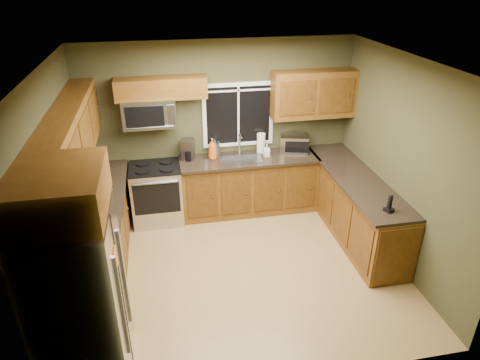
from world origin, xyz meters
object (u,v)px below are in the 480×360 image
object	(u,v)px
microwave	(149,112)
soap_bottle_b	(267,150)
range	(157,193)
cordless_phone	(389,207)
paper_towel_roll	(261,143)
kettle	(215,148)
soap_bottle_c	(214,150)
toaster_oven	(294,143)
refrigerator	(82,301)
coffee_maker	(188,150)
soap_bottle_a	(212,149)

from	to	relation	value
microwave	soap_bottle_b	distance (m)	1.89
range	cordless_phone	distance (m)	3.43
paper_towel_roll	cordless_phone	bearing A→B (deg)	-62.19
kettle	paper_towel_roll	xyz separation A→B (m)	(0.75, 0.03, 0.02)
soap_bottle_c	soap_bottle_b	bearing A→B (deg)	-13.40
toaster_oven	refrigerator	bearing A→B (deg)	-135.02
toaster_oven	coffee_maker	size ratio (longest dim) A/B	1.66
kettle	soap_bottle_c	bearing A→B (deg)	105.73
microwave	cordless_phone	distance (m)	3.54
soap_bottle_a	cordless_phone	size ratio (longest dim) A/B	1.54
coffee_maker	cordless_phone	bearing A→B (deg)	-42.09
refrigerator	toaster_oven	size ratio (longest dim) A/B	3.52
refrigerator	range	distance (m)	2.89
soap_bottle_b	cordless_phone	xyz separation A→B (m)	(1.06, -1.92, -0.03)
refrigerator	coffee_maker	world-z (taller)	refrigerator
refrigerator	toaster_oven	bearing A→B (deg)	44.98
toaster_oven	coffee_maker	xyz separation A→B (m)	(-1.70, 0.02, 0.01)
microwave	coffee_maker	world-z (taller)	microwave
range	toaster_oven	world-z (taller)	toaster_oven
kettle	soap_bottle_b	bearing A→B (deg)	-10.63
soap_bottle_c	cordless_phone	size ratio (longest dim) A/B	0.86
coffee_maker	paper_towel_roll	bearing A→B (deg)	2.03
soap_bottle_a	soap_bottle_c	bearing A→B (deg)	74.82
soap_bottle_c	kettle	bearing A→B (deg)	-74.27
microwave	soap_bottle_b	xyz separation A→B (m)	(1.75, -0.11, -0.69)
soap_bottle_c	cordless_phone	bearing A→B (deg)	-48.52
refrigerator	soap_bottle_c	world-z (taller)	refrigerator
kettle	soap_bottle_a	distance (m)	0.12
toaster_oven	kettle	size ratio (longest dim) A/B	1.76
coffee_maker	soap_bottle_b	bearing A→B (deg)	-6.46
soap_bottle_a	soap_bottle_c	size ratio (longest dim) A/B	1.79
range	paper_towel_roll	bearing A→B (deg)	7.06
soap_bottle_a	cordless_phone	distance (m)	2.75
paper_towel_roll	soap_bottle_c	distance (m)	0.76
kettle	cordless_phone	xyz separation A→B (m)	(1.86, -2.07, -0.07)
refrigerator	microwave	world-z (taller)	microwave
soap_bottle_b	microwave	bearing A→B (deg)	176.54
refrigerator	coffee_maker	distance (m)	3.19
refrigerator	soap_bottle_c	size ratio (longest dim) A/B	9.62
refrigerator	cordless_phone	distance (m)	3.61
toaster_oven	cordless_phone	size ratio (longest dim) A/B	2.36
microwave	coffee_maker	xyz separation A→B (m)	(0.53, 0.03, -0.65)
toaster_oven	cordless_phone	distance (m)	2.12
coffee_maker	cordless_phone	world-z (taller)	coffee_maker
range	toaster_oven	size ratio (longest dim) A/B	1.83
toaster_oven	soap_bottle_c	distance (m)	1.29
range	soap_bottle_c	distance (m)	1.12
paper_towel_roll	cordless_phone	world-z (taller)	paper_towel_roll
soap_bottle_b	refrigerator	bearing A→B (deg)	-131.06
range	microwave	bearing A→B (deg)	90.02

